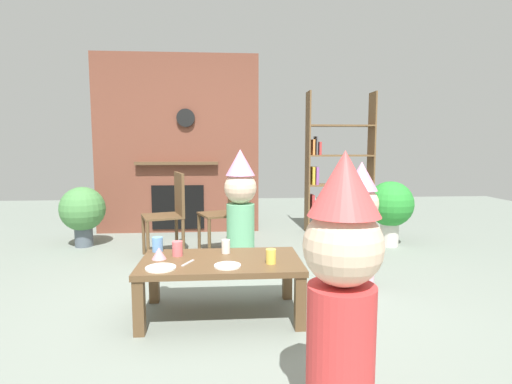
{
  "coord_description": "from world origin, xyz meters",
  "views": [
    {
      "loc": [
        -0.11,
        -3.02,
        1.19
      ],
      "look_at": [
        0.15,
        0.4,
        0.79
      ],
      "focal_mm": 28.5,
      "sensor_mm": 36.0,
      "label": 1
    }
  ],
  "objects_px": {
    "dining_chair_left": "(171,209)",
    "potted_plant_tall": "(390,206)",
    "potted_plant_short": "(83,211)",
    "paper_cup_near_left": "(226,246)",
    "child_in_pink": "(360,222)",
    "paper_cup_far_left": "(158,244)",
    "dining_chair_middle": "(227,207)",
    "child_by_the_chairs": "(240,205)",
    "paper_cup_near_right": "(271,256)",
    "paper_plate_front": "(227,266)",
    "paper_cup_center": "(177,249)",
    "child_with_cone_hat": "(342,287)",
    "coffee_table": "(221,268)",
    "paper_plate_rear": "(161,268)",
    "birthday_cake_slice": "(159,253)",
    "bookshelf": "(334,169)"
  },
  "relations": [
    {
      "from": "paper_plate_front",
      "to": "birthday_cake_slice",
      "type": "relative_size",
      "value": 1.76
    },
    {
      "from": "paper_cup_near_left",
      "to": "paper_plate_rear",
      "type": "height_order",
      "value": "paper_cup_near_left"
    },
    {
      "from": "birthday_cake_slice",
      "to": "potted_plant_short",
      "type": "relative_size",
      "value": 0.14
    },
    {
      "from": "coffee_table",
      "to": "potted_plant_tall",
      "type": "distance_m",
      "value": 2.7
    },
    {
      "from": "coffee_table",
      "to": "dining_chair_left",
      "type": "height_order",
      "value": "dining_chair_left"
    },
    {
      "from": "bookshelf",
      "to": "paper_cup_far_left",
      "type": "relative_size",
      "value": 17.45
    },
    {
      "from": "coffee_table",
      "to": "potted_plant_tall",
      "type": "height_order",
      "value": "potted_plant_tall"
    },
    {
      "from": "paper_cup_near_left",
      "to": "paper_cup_near_right",
      "type": "height_order",
      "value": "paper_cup_near_left"
    },
    {
      "from": "child_with_cone_hat",
      "to": "dining_chair_middle",
      "type": "relative_size",
      "value": 1.3
    },
    {
      "from": "paper_cup_center",
      "to": "dining_chair_middle",
      "type": "xyz_separation_m",
      "value": [
        0.37,
        1.55,
        0.06
      ]
    },
    {
      "from": "paper_cup_center",
      "to": "birthday_cake_slice",
      "type": "xyz_separation_m",
      "value": [
        -0.12,
        -0.07,
        -0.01
      ]
    },
    {
      "from": "paper_plate_rear",
      "to": "birthday_cake_slice",
      "type": "distance_m",
      "value": 0.24
    },
    {
      "from": "paper_cup_center",
      "to": "paper_plate_rear",
      "type": "height_order",
      "value": "paper_cup_center"
    },
    {
      "from": "paper_cup_center",
      "to": "paper_cup_far_left",
      "type": "bearing_deg",
      "value": 141.08
    },
    {
      "from": "paper_cup_near_left",
      "to": "child_in_pink",
      "type": "relative_size",
      "value": 0.09
    },
    {
      "from": "child_in_pink",
      "to": "child_by_the_chairs",
      "type": "relative_size",
      "value": 0.92
    },
    {
      "from": "potted_plant_tall",
      "to": "potted_plant_short",
      "type": "relative_size",
      "value": 1.09
    },
    {
      "from": "child_in_pink",
      "to": "child_with_cone_hat",
      "type": "bearing_deg",
      "value": 47.14
    },
    {
      "from": "dining_chair_middle",
      "to": "potted_plant_tall",
      "type": "height_order",
      "value": "dining_chair_middle"
    },
    {
      "from": "child_in_pink",
      "to": "potted_plant_tall",
      "type": "distance_m",
      "value": 1.61
    },
    {
      "from": "potted_plant_tall",
      "to": "birthday_cake_slice",
      "type": "bearing_deg",
      "value": -143.43
    },
    {
      "from": "child_with_cone_hat",
      "to": "child_in_pink",
      "type": "relative_size",
      "value": 1.11
    },
    {
      "from": "paper_plate_front",
      "to": "paper_cup_center",
      "type": "bearing_deg",
      "value": 140.86
    },
    {
      "from": "paper_cup_center",
      "to": "child_by_the_chairs",
      "type": "height_order",
      "value": "child_by_the_chairs"
    },
    {
      "from": "paper_cup_near_left",
      "to": "child_in_pink",
      "type": "height_order",
      "value": "child_in_pink"
    },
    {
      "from": "dining_chair_left",
      "to": "potted_plant_tall",
      "type": "height_order",
      "value": "dining_chair_left"
    },
    {
      "from": "paper_cup_far_left",
      "to": "paper_plate_front",
      "type": "distance_m",
      "value": 0.67
    },
    {
      "from": "paper_plate_front",
      "to": "child_in_pink",
      "type": "height_order",
      "value": "child_in_pink"
    },
    {
      "from": "paper_plate_rear",
      "to": "child_with_cone_hat",
      "type": "bearing_deg",
      "value": -49.06
    },
    {
      "from": "child_by_the_chairs",
      "to": "paper_cup_near_right",
      "type": "bearing_deg",
      "value": 15.34
    },
    {
      "from": "paper_cup_center",
      "to": "paper_cup_far_left",
      "type": "distance_m",
      "value": 0.21
    },
    {
      "from": "child_with_cone_hat",
      "to": "child_by_the_chairs",
      "type": "height_order",
      "value": "child_with_cone_hat"
    },
    {
      "from": "dining_chair_left",
      "to": "paper_cup_near_right",
      "type": "bearing_deg",
      "value": 99.77
    },
    {
      "from": "bookshelf",
      "to": "paper_plate_front",
      "type": "height_order",
      "value": "bookshelf"
    },
    {
      "from": "child_in_pink",
      "to": "dining_chair_left",
      "type": "relative_size",
      "value": 1.17
    },
    {
      "from": "paper_plate_rear",
      "to": "paper_cup_near_left",
      "type": "bearing_deg",
      "value": 39.96
    },
    {
      "from": "birthday_cake_slice",
      "to": "potted_plant_tall",
      "type": "distance_m",
      "value": 3.0
    },
    {
      "from": "paper_plate_rear",
      "to": "paper_cup_center",
      "type": "bearing_deg",
      "value": 76.56
    },
    {
      "from": "paper_plate_front",
      "to": "dining_chair_middle",
      "type": "relative_size",
      "value": 0.2
    },
    {
      "from": "paper_cup_far_left",
      "to": "potted_plant_tall",
      "type": "relative_size",
      "value": 0.14
    },
    {
      "from": "coffee_table",
      "to": "potted_plant_tall",
      "type": "bearing_deg",
      "value": 42.87
    },
    {
      "from": "paper_cup_far_left",
      "to": "dining_chair_middle",
      "type": "xyz_separation_m",
      "value": [
        0.53,
        1.41,
        0.06
      ]
    },
    {
      "from": "paper_cup_near_right",
      "to": "birthday_cake_slice",
      "type": "distance_m",
      "value": 0.79
    },
    {
      "from": "potted_plant_short",
      "to": "dining_chair_left",
      "type": "bearing_deg",
      "value": -24.82
    },
    {
      "from": "paper_cup_near_left",
      "to": "birthday_cake_slice",
      "type": "xyz_separation_m",
      "value": [
        -0.47,
        -0.12,
        -0.01
      ]
    },
    {
      "from": "child_by_the_chairs",
      "to": "paper_cup_near_left",
      "type": "bearing_deg",
      "value": 0.5
    },
    {
      "from": "paper_cup_near_right",
      "to": "potted_plant_tall",
      "type": "relative_size",
      "value": 0.13
    },
    {
      "from": "dining_chair_middle",
      "to": "potted_plant_tall",
      "type": "xyz_separation_m",
      "value": [
        1.92,
        0.16,
        -0.04
      ]
    },
    {
      "from": "coffee_table",
      "to": "paper_plate_front",
      "type": "height_order",
      "value": "paper_plate_front"
    },
    {
      "from": "paper_plate_front",
      "to": "coffee_table",
      "type": "bearing_deg",
      "value": 104.99
    }
  ]
}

